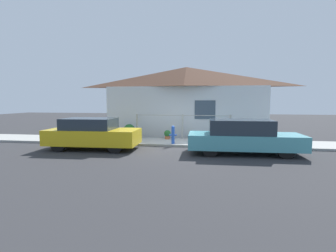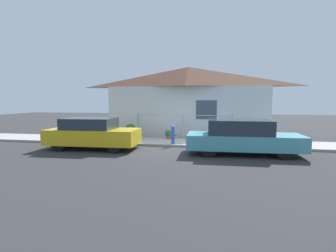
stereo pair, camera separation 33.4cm
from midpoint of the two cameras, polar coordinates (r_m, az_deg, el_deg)
ground_plane at (r=11.57m, az=1.32°, el=-4.62°), size 60.00×60.00×0.00m
sidewalk at (r=12.60m, az=1.98°, el=-3.55°), size 24.00×2.12×0.10m
house at (r=15.27m, az=3.34°, el=9.77°), size 9.28×2.23×3.97m
fence at (r=13.41m, az=2.47°, el=0.15°), size 4.90×0.10×1.24m
car_left at (r=11.47m, az=-16.93°, el=-1.61°), size 3.83×1.78×1.31m
car_right at (r=10.38m, az=15.18°, el=-2.31°), size 4.28×1.74×1.32m
fire_hydrant at (r=11.79m, az=0.28°, el=-1.81°), size 0.34×0.15×0.82m
potted_plant_near_hydrant at (r=13.27m, az=-0.84°, el=-1.82°), size 0.35×0.35×0.45m
potted_plant_by_fence at (r=13.71m, az=-9.11°, el=-0.94°), size 0.60×0.60×0.73m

